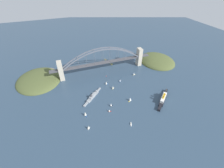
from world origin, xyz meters
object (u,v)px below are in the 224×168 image
at_px(small_boat_2, 106,83).
at_px(small_boat_6, 113,87).
at_px(small_boat_8, 134,74).
at_px(channel_marker_buoy, 106,76).
at_px(ocean_liner, 163,99).
at_px(harbor_arch_bridge, 103,62).
at_px(naval_cruiser, 92,96).
at_px(small_boat_1, 130,99).
at_px(seaplane_taxiing_near_bridge, 111,64).
at_px(small_boat_5, 131,124).
at_px(small_boat_3, 109,111).
at_px(small_boat_9, 88,127).
at_px(small_boat_4, 120,80).
at_px(small_boat_0, 85,114).
at_px(seaplane_second_in_formation, 105,60).
at_px(small_boat_7, 111,105).

relative_size(small_boat_2, small_boat_6, 1.02).
height_order(small_boat_8, channel_marker_buoy, small_boat_8).
relative_size(ocean_liner, small_boat_2, 6.37).
height_order(harbor_arch_bridge, naval_cruiser, harbor_arch_bridge).
height_order(naval_cruiser, small_boat_1, naval_cruiser).
bearing_deg(ocean_liner, harbor_arch_bridge, -61.11).
bearing_deg(small_boat_2, naval_cruiser, 38.30).
distance_m(seaplane_taxiing_near_bridge, small_boat_5, 245.00).
xyz_separation_m(seaplane_taxiing_near_bridge, small_boat_5, (44.94, 240.84, -1.37)).
height_order(naval_cruiser, small_boat_3, naval_cruiser).
xyz_separation_m(ocean_liner, small_boat_8, (16.07, -123.93, -1.35)).
bearing_deg(small_boat_1, small_boat_9, 21.98).
bearing_deg(small_boat_5, small_boat_4, -103.79).
distance_m(small_boat_0, channel_marker_buoy, 158.18).
height_order(small_boat_0, small_boat_5, small_boat_0).
relative_size(small_boat_6, small_boat_8, 1.04).
bearing_deg(small_boat_0, seaplane_second_in_formation, -118.17).
bearing_deg(small_boat_3, channel_marker_buoy, -105.67).
height_order(small_boat_3, channel_marker_buoy, small_boat_3).
bearing_deg(small_boat_8, ocean_liner, 97.39).
relative_size(small_boat_1, small_boat_5, 1.11).
bearing_deg(small_boat_6, small_boat_3, 63.96).
distance_m(small_boat_1, small_boat_5, 71.00).
distance_m(small_boat_2, small_boat_7, 84.98).
xyz_separation_m(small_boat_2, small_boat_8, (-91.81, -15.22, 0.34)).
relative_size(seaplane_second_in_formation, small_boat_5, 1.00).
relative_size(small_boat_4, small_boat_6, 0.77).
distance_m(small_boat_3, small_boat_4, 117.46).
height_order(small_boat_7, small_boat_9, small_boat_9).
bearing_deg(small_boat_6, small_boat_4, -141.86).
relative_size(small_boat_2, small_boat_3, 1.48).
distance_m(ocean_liner, naval_cruiser, 171.99).
bearing_deg(small_boat_2, small_boat_1, 111.92).
relative_size(small_boat_0, small_boat_8, 1.21).
relative_size(small_boat_8, channel_marker_buoy, 3.50).
bearing_deg(small_boat_9, channel_marker_buoy, -119.13).
relative_size(naval_cruiser, small_boat_1, 5.30).
bearing_deg(naval_cruiser, small_boat_5, 116.44).
height_order(small_boat_4, small_boat_6, small_boat_6).
bearing_deg(small_boat_9, small_boat_3, -151.44).
height_order(seaplane_second_in_formation, channel_marker_buoy, seaplane_second_in_formation).
bearing_deg(small_boat_0, small_boat_5, 146.01).
xyz_separation_m(small_boat_1, small_boat_5, (28.59, 64.85, -4.19)).
bearing_deg(naval_cruiser, small_boat_8, -159.01).
relative_size(small_boat_3, small_boat_6, 0.69).
distance_m(naval_cruiser, small_boat_5, 120.58).
relative_size(small_boat_2, small_boat_5, 1.03).
xyz_separation_m(naval_cruiser, small_boat_1, (-82.27, 43.10, 2.43)).
xyz_separation_m(small_boat_1, small_boat_3, (58.85, 16.13, -1.93)).
distance_m(seaplane_second_in_formation, small_boat_0, 252.90).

